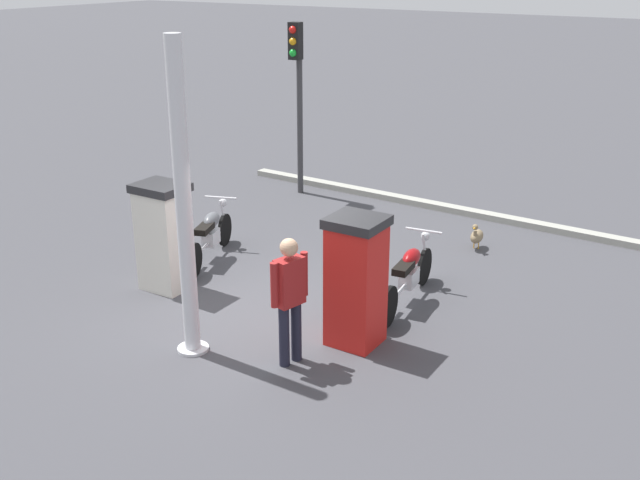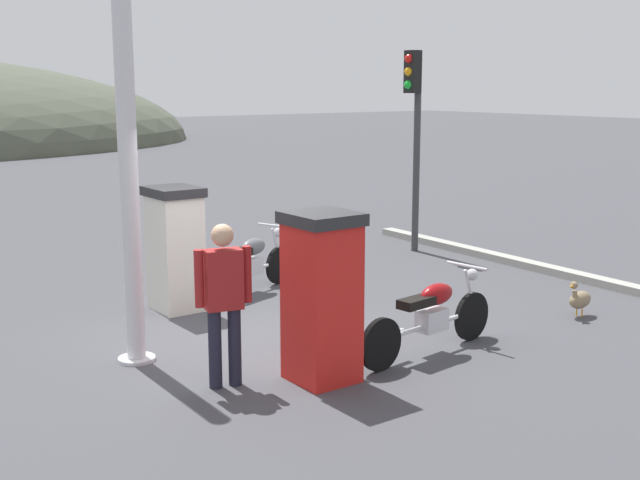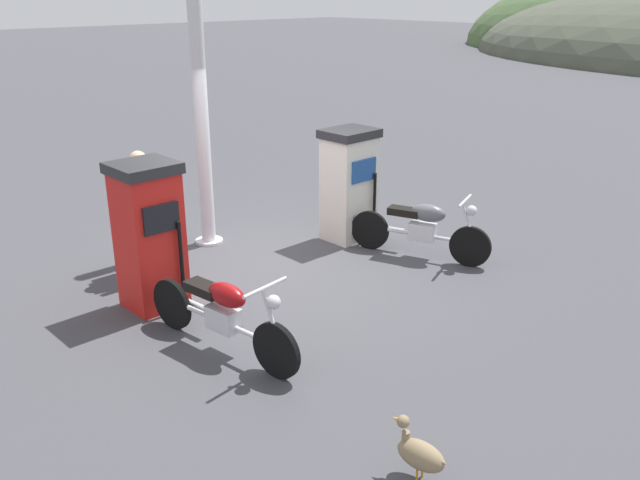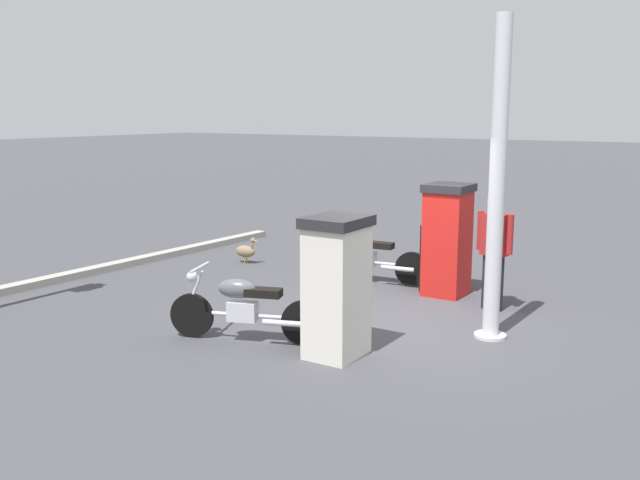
# 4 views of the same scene
# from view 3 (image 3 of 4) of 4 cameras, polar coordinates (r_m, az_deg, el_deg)

# --- Properties ---
(ground_plane) EXTENTS (120.00, 120.00, 0.00)m
(ground_plane) POSITION_cam_3_polar(r_m,az_deg,el_deg) (8.85, -4.45, -2.52)
(ground_plane) COLOR #424247
(fuel_pump_near) EXTENTS (0.69, 0.68, 1.72)m
(fuel_pump_near) POSITION_cam_3_polar(r_m,az_deg,el_deg) (7.78, -14.42, 0.39)
(fuel_pump_near) COLOR red
(fuel_pump_near) RESTS_ON ground
(fuel_pump_far) EXTENTS (0.66, 0.74, 1.63)m
(fuel_pump_far) POSITION_cam_3_polar(r_m,az_deg,el_deg) (9.69, 2.50, 4.80)
(fuel_pump_far) COLOR silver
(fuel_pump_far) RESTS_ON ground
(motorcycle_near_pump) EXTENTS (2.11, 0.56, 0.92)m
(motorcycle_near_pump) POSITION_cam_3_polar(r_m,az_deg,el_deg) (6.77, -8.36, -6.12)
(motorcycle_near_pump) COLOR black
(motorcycle_near_pump) RESTS_ON ground
(motorcycle_far_pump) EXTENTS (1.91, 0.84, 0.92)m
(motorcycle_far_pump) POSITION_cam_3_polar(r_m,az_deg,el_deg) (9.17, 8.71, 1.13)
(motorcycle_far_pump) COLOR black
(motorcycle_far_pump) RESTS_ON ground
(attendant_person) EXTENTS (0.58, 0.28, 1.63)m
(attendant_person) POSITION_cam_3_polar(r_m,az_deg,el_deg) (8.68, -14.99, 2.90)
(attendant_person) COLOR #1E1E2D
(attendant_person) RESTS_ON ground
(wandering_duck) EXTENTS (0.49, 0.24, 0.49)m
(wandering_duck) POSITION_cam_3_polar(r_m,az_deg,el_deg) (5.27, 8.55, -17.63)
(wandering_duck) COLOR #847051
(wandering_duck) RESTS_ON ground
(canopy_support_pole) EXTENTS (0.40, 0.40, 3.92)m
(canopy_support_pole) POSITION_cam_3_polar(r_m,az_deg,el_deg) (9.41, -10.16, 10.60)
(canopy_support_pole) COLOR silver
(canopy_support_pole) RESTS_ON ground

